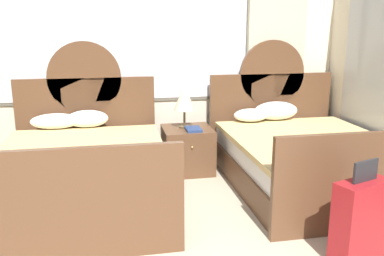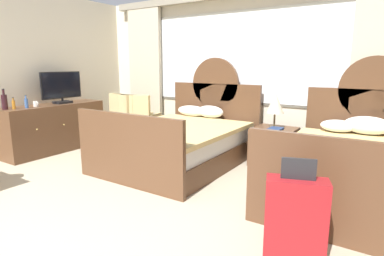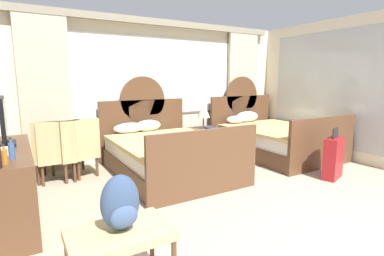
% 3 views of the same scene
% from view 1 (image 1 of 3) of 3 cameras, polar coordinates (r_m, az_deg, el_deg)
% --- Properties ---
extents(wall_back_window, '(5.85, 0.22, 2.70)m').
position_cam_1_polar(wall_back_window, '(5.32, -10.29, 9.98)').
color(wall_back_window, beige).
rests_on(wall_back_window, ground_plane).
extents(bed_near_window, '(1.69, 2.26, 1.60)m').
position_cam_1_polar(bed_near_window, '(4.35, -14.96, -5.70)').
color(bed_near_window, brown).
rests_on(bed_near_window, ground_plane).
extents(bed_near_mirror, '(1.69, 2.26, 1.60)m').
position_cam_1_polar(bed_near_mirror, '(4.81, 15.22, -3.79)').
color(bed_near_mirror, brown).
rests_on(bed_near_mirror, ground_plane).
extents(nightstand_between_beds, '(0.60, 0.62, 0.55)m').
position_cam_1_polar(nightstand_between_beds, '(5.09, -0.64, -3.04)').
color(nightstand_between_beds, brown).
rests_on(nightstand_between_beds, ground_plane).
extents(table_lamp_on_nightstand, '(0.27, 0.27, 0.53)m').
position_cam_1_polar(table_lamp_on_nightstand, '(4.99, -1.08, 4.17)').
color(table_lamp_on_nightstand, brown).
rests_on(table_lamp_on_nightstand, nightstand_between_beds).
extents(book_on_nightstand, '(0.18, 0.26, 0.03)m').
position_cam_1_polar(book_on_nightstand, '(4.91, 0.17, -0.16)').
color(book_on_nightstand, navy).
rests_on(book_on_nightstand, nightstand_between_beds).
extents(suitcase_on_floor, '(0.49, 0.33, 0.81)m').
position_cam_1_polar(suitcase_on_floor, '(3.43, 22.40, -11.86)').
color(suitcase_on_floor, maroon).
rests_on(suitcase_on_floor, ground_plane).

